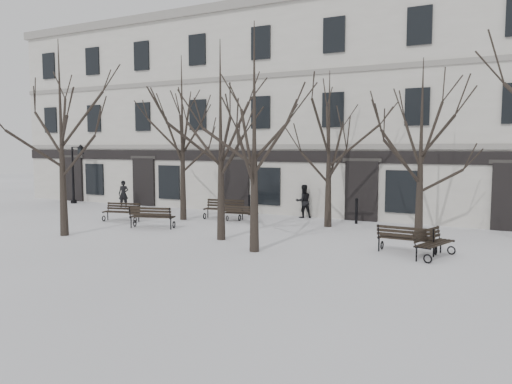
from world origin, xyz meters
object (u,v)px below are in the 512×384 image
Objects in this scene: tree_2 at (254,109)px; lamp_post at (76,170)px; bench_2 at (407,238)px; bench_5 at (433,242)px; bench_4 at (240,213)px; bench_0 at (122,211)px; bench_3 at (224,208)px; bench_1 at (152,216)px; tree_0 at (60,114)px; tree_1 at (220,116)px.

lamp_post is (-16.86, 7.69, -2.67)m from tree_2.
lamp_post is at bearing -11.74° from bench_2.
bench_4 is at bearing 84.56° from bench_5.
bench_0 reaches higher than bench_4.
bench_4 is at bearing -32.89° from bench_3.
tree_2 is 10.44m from bench_0.
bench_3 is (1.35, 3.88, 0.00)m from bench_1.
bench_5 is at bearing -14.64° from lamp_post.
bench_2 is 0.52× the size of lamp_post.
bench_3 is at bearing 128.98° from tree_2.
bench_0 is 5.74m from bench_4.
tree_0 is at bearing -125.01° from bench_3.
bench_0 is 13.68m from bench_2.
tree_1 is 5.96m from bench_1.
tree_1 reaches higher than bench_2.
bench_1 is 4.11m from bench_3.
bench_1 reaches higher than bench_5.
tree_2 is 4.55× the size of bench_4.
bench_2 is at bearing -14.57° from lamp_post.
lamp_post reaches higher than bench_0.
bench_4 is (5.24, 2.36, -0.04)m from bench_0.
bench_0 is 14.57m from bench_5.
bench_1 is (2.65, -0.98, 0.05)m from bench_0.
tree_1 is 3.92× the size of bench_2.
bench_4 is 0.45× the size of lamp_post.
tree_0 is 5.67m from bench_1.
bench_4 is at bearing 12.15° from bench_0.
tree_0 is at bearing 117.35° from bench_5.
bench_1 is (-6.29, 2.22, -4.30)m from tree_2.
bench_1 is 4.23m from bench_4.
bench_5 is (5.57, 1.83, -4.32)m from tree_2.
bench_4 is at bearing 123.65° from tree_2.
bench_5 is at bearing -17.52° from bench_0.
tree_1 is 16.21m from lamp_post.
bench_1 is at bearing 2.13° from bench_2.
bench_3 is at bearing 120.26° from tree_1.
bench_1 is at bearing 56.85° from tree_0.
bench_4 is at bearing 110.04° from tree_1.
bench_5 reaches higher than bench_0.
lamp_post is at bearing 155.49° from tree_2.
bench_0 is 9.26m from lamp_post.
tree_2 is 8.95m from bench_3.
tree_0 reaches higher than bench_5.
lamp_post is at bearing 135.23° from tree_0.
bench_0 is at bearing 164.72° from tree_1.
bench_0 is at bearing 160.30° from tree_2.
tree_0 is 3.82× the size of bench_3.
lamp_post is at bearing -15.65° from bench_4.
tree_1 reaches higher than lamp_post.
tree_1 is 3.71× the size of bench_1.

